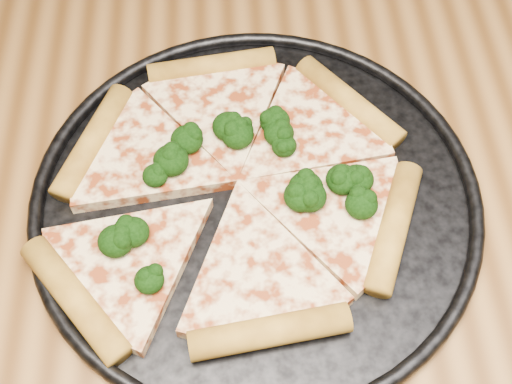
{
  "coord_description": "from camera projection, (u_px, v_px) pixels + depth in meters",
  "views": [
    {
      "loc": [
        -0.08,
        -0.3,
        1.27
      ],
      "look_at": [
        -0.06,
        0.02,
        0.77
      ],
      "focal_mm": 46.78,
      "sensor_mm": 36.0,
      "label": 1
    }
  ],
  "objects": [
    {
      "name": "pizza_pan",
      "position": [
        256.0,
        197.0,
        0.6
      ],
      "size": [
        0.41,
        0.41,
        0.02
      ],
      "color": "black",
      "rests_on": "dining_table"
    },
    {
      "name": "dining_table",
      "position": [
        316.0,
        262.0,
        0.68
      ],
      "size": [
        1.2,
        0.9,
        0.75
      ],
      "color": "brown",
      "rests_on": "ground"
    },
    {
      "name": "pizza",
      "position": [
        233.0,
        185.0,
        0.6
      ],
      "size": [
        0.35,
        0.33,
        0.02
      ],
      "rotation": [
        0.0,
        0.0,
        0.14
      ],
      "color": "#F8D397",
      "rests_on": "pizza_pan"
    },
    {
      "name": "broccoli_florets",
      "position": [
        250.0,
        173.0,
        0.59
      ],
      "size": [
        0.24,
        0.18,
        0.02
      ],
      "color": "black",
      "rests_on": "pizza"
    }
  ]
}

